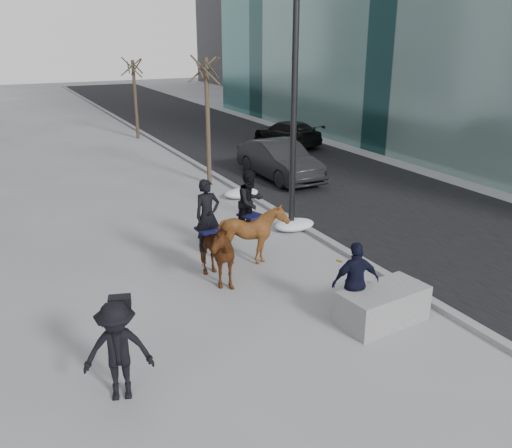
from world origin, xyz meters
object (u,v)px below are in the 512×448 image
car_near (280,160)px  mounted_left (210,245)px  mounted_right (252,227)px  planter (383,305)px

car_near → mounted_left: 10.00m
mounted_left → mounted_right: (1.42, 0.60, 0.05)m
planter → mounted_left: bearing=125.9°
mounted_right → planter: bearing=-75.3°
mounted_left → mounted_right: 1.54m
mounted_left → mounted_right: size_ratio=1.02×
planter → mounted_right: (-1.05, 4.01, 0.62)m
car_near → mounted_right: 8.68m
planter → mounted_right: size_ratio=0.76×
car_near → mounted_left: size_ratio=1.87×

